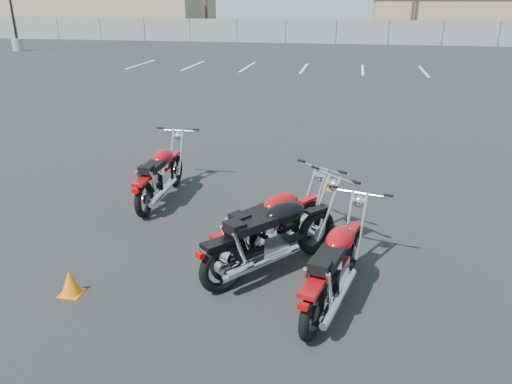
% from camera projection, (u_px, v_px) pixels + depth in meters
% --- Properties ---
extents(ground, '(120.00, 120.00, 0.00)m').
position_uv_depth(ground, '(235.00, 246.00, 7.47)').
color(ground, black).
rests_on(ground, ground).
extents(motorcycle_front_red, '(0.86, 2.23, 1.09)m').
position_uv_depth(motorcycle_front_red, '(160.00, 174.00, 8.97)').
color(motorcycle_front_red, black).
rests_on(motorcycle_front_red, ground).
extents(motorcycle_second_black, '(1.91, 2.08, 1.16)m').
position_uv_depth(motorcycle_second_black, '(273.00, 236.00, 6.59)').
color(motorcycle_second_black, black).
rests_on(motorcycle_second_black, ground).
extents(motorcycle_third_red, '(1.66, 2.16, 1.14)m').
position_uv_depth(motorcycle_third_red, '(271.00, 226.00, 6.92)').
color(motorcycle_third_red, black).
rests_on(motorcycle_third_red, ground).
extents(motorcycle_rear_red, '(1.03, 2.23, 1.10)m').
position_uv_depth(motorcycle_rear_red, '(335.00, 266.00, 5.91)').
color(motorcycle_rear_red, black).
rests_on(motorcycle_rear_red, ground).
extents(training_cone_near, '(0.24, 0.24, 0.28)m').
position_uv_depth(training_cone_near, '(327.00, 182.00, 9.62)').
color(training_cone_near, orange).
rests_on(training_cone_near, ground).
extents(training_cone_extra, '(0.27, 0.27, 0.32)m').
position_uv_depth(training_cone_extra, '(70.00, 283.00, 6.21)').
color(training_cone_extra, orange).
rests_on(training_cone_extra, ground).
extents(light_pole_west, '(0.80, 0.70, 11.56)m').
position_uv_depth(light_pole_west, '(11.00, 2.00, 33.20)').
color(light_pole_west, gray).
rests_on(light_pole_west, ground).
extents(chainlink_fence, '(80.06, 0.06, 1.80)m').
position_uv_depth(chainlink_fence, '(336.00, 32.00, 39.13)').
color(chainlink_fence, slate).
rests_on(chainlink_fence, ground).
extents(tan_building_west, '(18.40, 10.40, 4.30)m').
position_uv_depth(tan_building_west, '(114.00, 11.00, 48.94)').
color(tan_building_west, '#9C8764').
rests_on(tan_building_west, ground).
extents(tan_building_east, '(14.40, 9.40, 3.70)m').
position_uv_depth(tan_building_east, '(452.00, 16.00, 45.25)').
color(tan_building_east, '#9C8764').
rests_on(tan_building_east, ground).
extents(parking_line_stripes, '(15.12, 4.00, 0.01)m').
position_uv_depth(parking_line_stripes, '(275.00, 68.00, 26.19)').
color(parking_line_stripes, silver).
rests_on(parking_line_stripes, ground).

